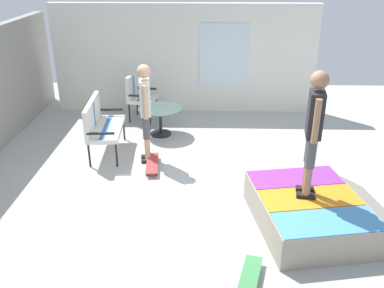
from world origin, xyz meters
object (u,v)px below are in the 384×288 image
Objects in this scene: patio_chair_near_house at (138,93)px; skateboard_spare at (249,280)px; person_watching at (145,106)px; person_skater at (314,126)px; skateboard_by_bench at (152,163)px; skate_ramp at (310,211)px; patio_bench at (100,122)px; patio_table at (160,116)px.

patio_chair_near_house reaches higher than skateboard_spare.
person_watching is 3.05m from person_skater.
patio_chair_near_house is at bearing 35.89° from person_skater.
skateboard_by_bench is at bearing -158.49° from person_watching.
skateboard_spare is (-1.18, 0.93, -0.14)m from skate_ramp.
skate_ramp is at bearing -143.86° from patio_chair_near_house.
skate_ramp reaches higher than skateboard_spare.
person_watching reaches higher than skateboard_spare.
patio_table is (0.91, -1.01, -0.21)m from patio_bench.
person_watching is (-1.20, 0.12, 0.63)m from patio_table.
skate_ramp is 3.92m from patio_table.
person_watching is (-0.29, -0.89, 0.42)m from patio_bench.
patio_bench is at bearing 132.13° from patio_table.
person_skater is 3.07m from skateboard_by_bench.
skateboard_spare is (-5.20, -2.01, -0.53)m from patio_chair_near_house.
skate_ramp is 1.24× the size of person_watching.
patio_table is at bearing -5.47° from person_watching.
skate_ramp is 2.14× the size of patio_chair_near_house.
patio_bench is 0.76× the size of person_skater.
person_skater is (-2.15, -3.28, 0.83)m from patio_bench.
person_skater reaches higher than skateboard_spare.
skateboard_by_bench is at bearing -166.15° from patio_chair_near_house.
skateboard_spare is at bearing 141.85° from skate_ramp.
skateboard_spare is at bearing -158.89° from patio_chair_near_house.
person_watching reaches higher than patio_bench.
patio_bench reaches higher than skateboard_spare.
person_watching is 3.60m from skateboard_spare.
person_watching is at bearing 26.28° from skateboard_spare.
patio_chair_near_house is 2.52m from skateboard_by_bench.
skateboard_by_bench is at bearing -120.34° from patio_bench.
patio_table is at bearing 0.11° from skateboard_by_bench.
patio_table is 0.51× the size of person_watching.
person_watching is at bearing 52.08° from person_skater.
skateboard_spare is (-1.25, 0.85, -1.36)m from person_skater.
person_watching reaches higher than skate_ramp.
patio_table is (-0.89, -0.59, -0.21)m from patio_chair_near_house.
person_watching is at bearing 21.51° from skateboard_by_bench.
person_skater is at bearing -124.50° from skateboard_by_bench.
skateboard_by_bench is (-2.39, -0.59, -0.53)m from patio_chair_near_house.
skate_ramp is 1.51m from skateboard_spare.
patio_bench is 0.73× the size of person_watching.
person_skater reaches higher than skateboard_by_bench.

